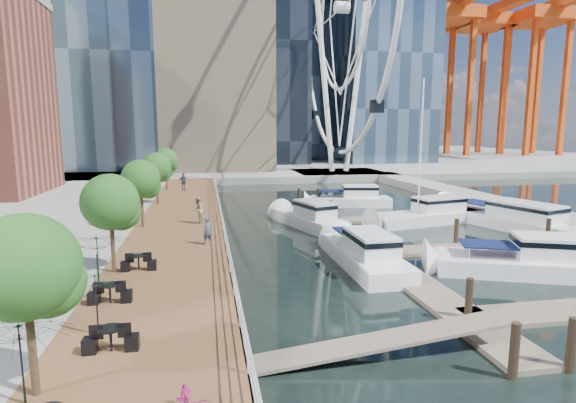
% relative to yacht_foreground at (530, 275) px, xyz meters
% --- Properties ---
extents(ground, '(520.00, 520.00, 0.00)m').
position_rel_yacht_foreground_xyz_m(ground, '(-9.58, -2.75, 0.00)').
color(ground, black).
rests_on(ground, ground).
extents(boardwalk, '(6.00, 60.00, 1.00)m').
position_rel_yacht_foreground_xyz_m(boardwalk, '(-18.58, 12.25, 0.50)').
color(boardwalk, brown).
rests_on(boardwalk, ground).
extents(seawall, '(0.25, 60.00, 1.00)m').
position_rel_yacht_foreground_xyz_m(seawall, '(-15.58, 12.25, 0.50)').
color(seawall, '#595954').
rests_on(seawall, ground).
extents(land_far, '(200.00, 114.00, 1.00)m').
position_rel_yacht_foreground_xyz_m(land_far, '(-9.58, 99.25, 0.50)').
color(land_far, gray).
rests_on(land_far, ground).
extents(breakwater, '(4.00, 60.00, 1.00)m').
position_rel_yacht_foreground_xyz_m(breakwater, '(10.42, 17.25, 0.50)').
color(breakwater, gray).
rests_on(breakwater, ground).
extents(pier, '(14.00, 12.00, 1.00)m').
position_rel_yacht_foreground_xyz_m(pier, '(4.42, 49.25, 0.50)').
color(pier, gray).
rests_on(pier, ground).
extents(railing, '(0.10, 60.00, 1.05)m').
position_rel_yacht_foreground_xyz_m(railing, '(-15.68, 12.25, 1.52)').
color(railing, white).
rests_on(railing, boardwalk).
extents(floating_docks, '(16.00, 34.00, 2.60)m').
position_rel_yacht_foreground_xyz_m(floating_docks, '(-1.62, 7.23, 0.49)').
color(floating_docks, '#6D6051').
rests_on(floating_docks, ground).
extents(ferris_wheel, '(5.80, 45.60, 47.80)m').
position_rel_yacht_foreground_xyz_m(ferris_wheel, '(4.42, 49.25, 25.92)').
color(ferris_wheel, white).
rests_on(ferris_wheel, ground).
extents(port_cranes, '(40.00, 52.00, 38.00)m').
position_rel_yacht_foreground_xyz_m(port_cranes, '(58.08, 92.92, 20.00)').
color(port_cranes, '#D84C14').
rests_on(port_cranes, ground).
extents(street_trees, '(2.60, 42.60, 4.60)m').
position_rel_yacht_foreground_xyz_m(street_trees, '(-20.98, 11.25, 4.29)').
color(street_trees, '#3F2B1C').
rests_on(street_trees, ground).
extents(cafe_tables, '(2.50, 13.70, 0.74)m').
position_rel_yacht_foreground_xyz_m(cafe_tables, '(-19.98, -4.75, 1.37)').
color(cafe_tables, black).
rests_on(cafe_tables, ground).
extents(yacht_foreground, '(10.85, 6.52, 2.15)m').
position_rel_yacht_foreground_xyz_m(yacht_foreground, '(0.00, 0.00, 0.00)').
color(yacht_foreground, white).
rests_on(yacht_foreground, ground).
extents(pedestrian_near, '(0.67, 0.55, 1.59)m').
position_rel_yacht_foreground_xyz_m(pedestrian_near, '(-16.64, 5.63, 1.80)').
color(pedestrian_near, '#464D5D').
rests_on(pedestrian_near, boardwalk).
extents(pedestrian_mid, '(0.86, 1.03, 1.89)m').
position_rel_yacht_foreground_xyz_m(pedestrian_mid, '(-17.29, 11.78, 1.95)').
color(pedestrian_mid, gray).
rests_on(pedestrian_mid, boardwalk).
extents(pedestrian_far, '(1.25, 0.94, 1.97)m').
position_rel_yacht_foreground_xyz_m(pedestrian_far, '(-19.06, 29.79, 1.99)').
color(pedestrian_far, '#373B45').
rests_on(pedestrian_far, boardwalk).
extents(moored_yachts, '(21.58, 38.07, 11.50)m').
position_rel_yacht_foreground_xyz_m(moored_yachts, '(-0.03, 11.12, 0.00)').
color(moored_yachts, silver).
rests_on(moored_yachts, ground).
extents(cafe_seating, '(3.79, 10.16, 2.58)m').
position_rel_yacht_foreground_xyz_m(cafe_seating, '(-20.76, -4.91, 2.17)').
color(cafe_seating, '#103A1B').
rests_on(cafe_seating, ground).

